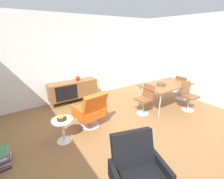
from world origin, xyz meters
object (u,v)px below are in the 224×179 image
(dining_chair_near_window, at_px, (145,98))
(dining_chair_far_end, at_px, (182,87))
(dining_table, at_px, (166,85))
(lounge_chair_red, at_px, (91,110))
(wooden_bowl_on_table, at_px, (161,84))
(side_table_round, at_px, (63,128))
(sideboard, at_px, (73,89))
(armchair_black_shell, at_px, (137,170))
(fruit_bowl, at_px, (62,118))
(vase_cobalt, at_px, (78,78))
(dining_chair_front_right, at_px, (188,95))
(magazine_stack, at_px, (0,159))

(dining_chair_near_window, relative_size, dining_chair_far_end, 1.00)
(dining_table, distance_m, lounge_chair_red, 2.52)
(wooden_bowl_on_table, relative_size, side_table_round, 0.50)
(sideboard, xyz_separation_m, wooden_bowl_on_table, (2.05, -1.95, 0.33))
(armchair_black_shell, relative_size, fruit_bowl, 4.73)
(dining_chair_far_end, height_order, armchair_black_shell, armchair_black_shell)
(wooden_bowl_on_table, height_order, dining_chair_far_end, dining_chair_far_end)
(vase_cobalt, xyz_separation_m, wooden_bowl_on_table, (1.87, -1.95, -0.03))
(sideboard, height_order, dining_chair_front_right, dining_chair_front_right)
(magazine_stack, bearing_deg, armchair_black_shell, -47.78)
(lounge_chair_red, distance_m, side_table_round, 0.78)
(sideboard, relative_size, fruit_bowl, 8.00)
(wooden_bowl_on_table, height_order, armchair_black_shell, armchair_black_shell)
(dining_table, height_order, magazine_stack, dining_table)
(dining_chair_near_window, xyz_separation_m, magazine_stack, (-3.49, 0.07, -0.34))
(wooden_bowl_on_table, xyz_separation_m, side_table_round, (-3.01, 0.09, -0.45))
(dining_chair_near_window, xyz_separation_m, side_table_round, (-2.36, 0.09, -0.15))
(dining_table, height_order, side_table_round, dining_table)
(lounge_chair_red, relative_size, armchair_black_shell, 1.00)
(side_table_round, bearing_deg, dining_chair_near_window, -2.29)
(side_table_round, relative_size, magazine_stack, 1.26)
(sideboard, bearing_deg, armchair_black_shell, -97.81)
(dining_table, height_order, armchair_black_shell, armchair_black_shell)
(fruit_bowl, bearing_deg, lounge_chair_red, 11.33)
(armchair_black_shell, bearing_deg, lounge_chair_red, 81.45)
(dining_table, distance_m, dining_chair_near_window, 0.92)
(dining_chair_far_end, xyz_separation_m, magazine_stack, (-5.27, 0.08, -0.34))
(wooden_bowl_on_table, height_order, fruit_bowl, wooden_bowl_on_table)
(lounge_chair_red, relative_size, fruit_bowl, 4.73)
(wooden_bowl_on_table, height_order, magazine_stack, wooden_bowl_on_table)
(magazine_stack, bearing_deg, lounge_chair_red, 5.08)
(wooden_bowl_on_table, distance_m, dining_chair_near_window, 0.72)
(wooden_bowl_on_table, bearing_deg, sideboard, 136.51)
(wooden_bowl_on_table, xyz_separation_m, dining_chair_near_window, (-0.66, -0.01, -0.30))
(dining_table, relative_size, lounge_chair_red, 1.69)
(dining_table, distance_m, fruit_bowl, 3.25)
(dining_chair_front_right, height_order, side_table_round, dining_chair_front_right)
(sideboard, distance_m, side_table_round, 2.10)
(armchair_black_shell, distance_m, fruit_bowl, 1.84)
(side_table_round, bearing_deg, dining_chair_front_right, -10.32)
(fruit_bowl, bearing_deg, dining_chair_near_window, -2.25)
(wooden_bowl_on_table, bearing_deg, magazine_stack, 179.08)
(side_table_round, height_order, magazine_stack, side_table_round)
(dining_chair_far_end, bearing_deg, vase_cobalt, 146.71)
(vase_cobalt, xyz_separation_m, side_table_round, (-1.14, -1.86, -0.48))
(sideboard, relative_size, magazine_stack, 3.89)
(magazine_stack, bearing_deg, dining_chair_near_window, -1.22)
(dining_table, distance_m, dining_chair_front_right, 0.70)
(dining_table, xyz_separation_m, dining_chair_near_window, (-0.89, 0.00, -0.23))
(vase_cobalt, relative_size, wooden_bowl_on_table, 0.62)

